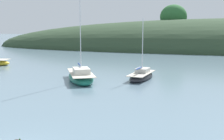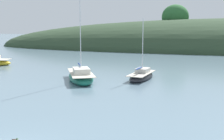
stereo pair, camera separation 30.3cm
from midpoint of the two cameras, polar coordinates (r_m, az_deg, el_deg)
name	(u,v)px [view 1 (the left image)]	position (r m, az deg, el deg)	size (l,w,h in m)	color
sailboat_orange_cutter	(141,76)	(33.01, 5.74, -1.20)	(2.94, 6.30, 7.28)	#232328
sailboat_blue_center	(81,77)	(32.11, -6.63, -1.34)	(5.97, 8.08, 10.99)	#196B56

